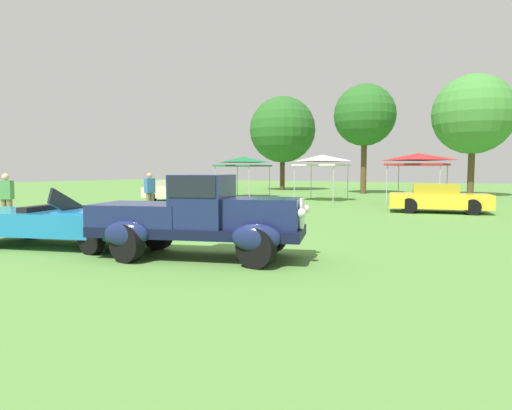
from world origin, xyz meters
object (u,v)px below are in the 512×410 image
(feature_pickup_truck, at_px, (200,216))
(spectator_near_truck, at_px, (6,197))
(canopy_tent_right_field, at_px, (418,158))
(spectator_between_cars, at_px, (150,192))
(canopy_tent_left_field, at_px, (243,161))
(show_car_yellow, at_px, (438,199))
(canopy_tent_center_field, at_px, (322,160))
(neighbor_convertible, at_px, (61,222))
(show_car_cream, at_px, (177,191))

(feature_pickup_truck, distance_m, spectator_near_truck, 8.66)
(canopy_tent_right_field, bearing_deg, spectator_between_cars, -126.59)
(spectator_near_truck, relative_size, canopy_tent_left_field, 0.58)
(show_car_yellow, bearing_deg, spectator_between_cars, -146.73)
(feature_pickup_truck, relative_size, canopy_tent_right_field, 1.57)
(canopy_tent_center_field, bearing_deg, spectator_between_cars, -105.23)
(canopy_tent_left_field, bearing_deg, neighbor_convertible, -70.03)
(canopy_tent_left_field, height_order, canopy_tent_center_field, same)
(spectator_between_cars, xyz_separation_m, canopy_tent_right_field, (8.40, 11.32, 1.51))
(spectator_between_cars, bearing_deg, neighbor_convertible, -60.49)
(show_car_cream, relative_size, show_car_yellow, 1.02)
(spectator_between_cars, xyz_separation_m, canopy_tent_left_field, (-2.79, 11.44, 1.51))
(show_car_cream, distance_m, spectator_between_cars, 6.92)
(show_car_cream, relative_size, spectator_near_truck, 2.58)
(neighbor_convertible, distance_m, canopy_tent_right_field, 18.71)
(spectator_near_truck, bearing_deg, show_car_yellow, 46.51)
(neighbor_convertible, bearing_deg, feature_pickup_truck, 9.37)
(feature_pickup_truck, height_order, neighbor_convertible, feature_pickup_truck)
(canopy_tent_center_field, bearing_deg, show_car_yellow, -31.72)
(show_car_yellow, xyz_separation_m, spectator_between_cars, (-10.13, -6.65, 0.31))
(spectator_near_truck, bearing_deg, show_car_cream, 102.89)
(show_car_yellow, bearing_deg, neighbor_convertible, -115.31)
(show_car_cream, xyz_separation_m, show_car_yellow, (13.81, 0.80, -0.00))
(feature_pickup_truck, bearing_deg, show_car_yellow, 78.24)
(show_car_cream, height_order, show_car_yellow, same)
(canopy_tent_center_field, distance_m, canopy_tent_right_field, 5.40)
(neighbor_convertible, relative_size, spectator_near_truck, 2.90)
(feature_pickup_truck, distance_m, show_car_yellow, 13.04)
(show_car_cream, height_order, canopy_tent_center_field, canopy_tent_center_field)
(feature_pickup_truck, relative_size, canopy_tent_center_field, 1.67)
(neighbor_convertible, bearing_deg, show_car_cream, 120.78)
(feature_pickup_truck, height_order, canopy_tent_left_field, canopy_tent_left_field)
(neighbor_convertible, relative_size, show_car_yellow, 1.15)
(neighbor_convertible, bearing_deg, spectator_near_truck, 163.29)
(show_car_yellow, distance_m, spectator_near_truck, 16.39)
(feature_pickup_truck, distance_m, spectator_between_cars, 9.66)
(feature_pickup_truck, relative_size, spectator_near_truck, 2.68)
(canopy_tent_right_field, bearing_deg, show_car_yellow, -69.68)
(spectator_between_cars, bearing_deg, show_car_cream, 122.20)
(feature_pickup_truck, distance_m, canopy_tent_right_field, 17.53)
(neighbor_convertible, bearing_deg, canopy_tent_right_field, 75.72)
(spectator_near_truck, bearing_deg, canopy_tent_left_field, 95.64)
(canopy_tent_left_field, xyz_separation_m, canopy_tent_right_field, (11.19, -0.12, -0.00))
(feature_pickup_truck, height_order, spectator_between_cars, feature_pickup_truck)
(show_car_cream, xyz_separation_m, spectator_near_truck, (2.54, -11.09, 0.31))
(canopy_tent_left_field, xyz_separation_m, canopy_tent_center_field, (5.80, -0.39, -0.00))
(neighbor_convertible, distance_m, show_car_yellow, 14.79)
(neighbor_convertible, bearing_deg, canopy_tent_left_field, 109.97)
(show_car_yellow, distance_m, canopy_tent_left_field, 13.90)
(canopy_tent_center_field, bearing_deg, neighbor_convertible, -87.43)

